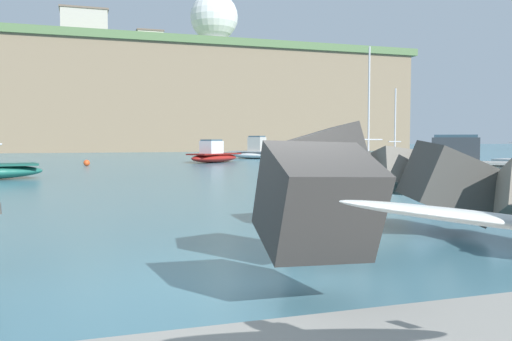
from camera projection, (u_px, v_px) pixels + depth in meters
The scene contains 12 objects.
ground_plane at pixel (253, 287), 6.44m from camera, with size 400.00×400.00×0.00m, color #42707F.
breakwater_jetty at pixel (417, 185), 8.49m from camera, with size 28.13×6.45×2.80m.
boat_near_centre at pixel (465, 167), 22.21m from camera, with size 6.03×5.28×2.03m.
boat_near_right at pixel (255, 152), 51.07m from camera, with size 4.75×4.86×2.22m.
boat_mid_right at pixel (365, 160), 34.07m from camera, with size 6.07×4.51×7.84m.
boat_far_left at pixel (214, 155), 42.41m from camera, with size 5.47×5.00×1.86m.
boat_far_centre at pixel (393, 157), 41.15m from camera, with size 4.21×3.62×5.85m.
mooring_buoy_inner at pixel (87, 163), 36.47m from camera, with size 0.44×0.44×0.44m.
headland_bluff at pixel (102, 102), 96.74m from camera, with size 104.77×43.63×17.75m.
radar_dome at pixel (214, 20), 98.70m from camera, with size 8.95×8.95×11.60m.
station_building_west at pixel (84, 27), 87.43m from camera, with size 7.71×5.41×5.65m.
station_building_central at pixel (149, 46), 103.54m from camera, with size 5.19×6.14×5.32m.
Camera 1 is at (-1.94, -6.04, 1.80)m, focal length 36.95 mm.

